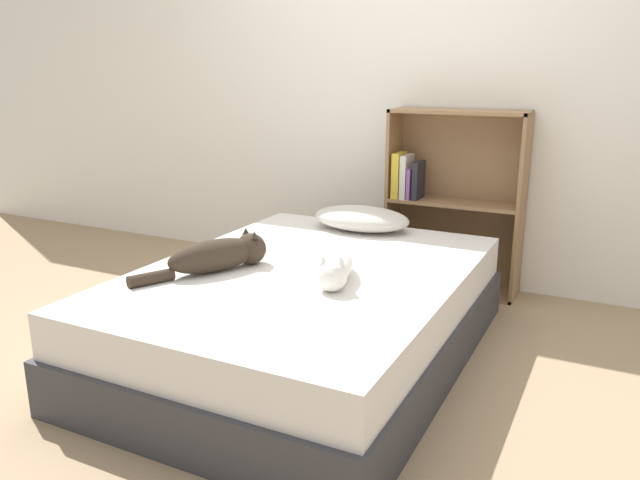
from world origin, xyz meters
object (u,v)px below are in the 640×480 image
(bookshelf, at_px, (451,198))
(pillow, at_px, (361,218))
(cat_light, at_px, (333,264))
(cat_dark, at_px, (221,255))
(bed, at_px, (306,313))

(bookshelf, bearing_deg, pillow, -127.20)
(cat_light, distance_m, cat_dark, 0.51)
(pillow, bearing_deg, cat_light, -75.24)
(bed, height_order, pillow, pillow)
(bed, relative_size, cat_dark, 3.21)
(bed, xyz_separation_m, pillow, (-0.05, 0.76, 0.28))
(bed, height_order, cat_light, cat_light)
(bed, relative_size, bookshelf, 1.79)
(pillow, height_order, cat_light, cat_light)
(bed, xyz_separation_m, bookshelf, (0.32, 1.25, 0.34))
(pillow, height_order, cat_dark, cat_dark)
(cat_light, relative_size, bookshelf, 0.53)
(cat_dark, relative_size, bookshelf, 0.56)
(bookshelf, bearing_deg, cat_dark, -114.48)
(bed, bearing_deg, bookshelf, 75.72)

